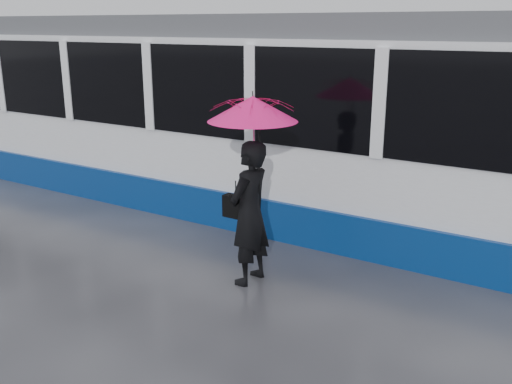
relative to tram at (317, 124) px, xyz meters
The scene contains 6 objects.
ground 3.00m from the tram, 96.15° to the right, with size 90.00×90.00×0.00m, color #2B2B30.
rails 1.65m from the tram, behind, with size 34.00×1.51×0.02m.
tram is the anchor object (origin of this frame).
woman 2.80m from the tram, 81.20° to the right, with size 0.67×0.44×1.85m, color black.
umbrella 2.75m from the tram, 80.16° to the right, with size 1.12×1.12×1.25m.
handbag 2.75m from the tram, 85.81° to the right, with size 0.33×0.15×0.47m.
Camera 1 is at (4.36, -5.87, 3.20)m, focal length 40.00 mm.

